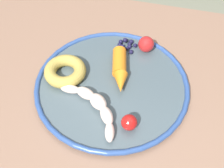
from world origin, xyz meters
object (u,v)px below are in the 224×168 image
at_px(carrot_orange, 119,70).
at_px(tomato_mid, 146,44).
at_px(blueberry_pile, 126,46).
at_px(tomato_near, 129,122).
at_px(plate, 112,85).
at_px(donut, 65,71).
at_px(banana, 95,105).
at_px(dining_table, 119,117).

bearing_deg(carrot_orange, tomato_mid, -114.96).
bearing_deg(blueberry_pile, tomato_near, 104.24).
bearing_deg(plate, tomato_near, 121.37).
relative_size(plate, tomato_near, 10.70).
bearing_deg(plate, tomato_mid, -112.93).
distance_m(carrot_orange, tomato_mid, 0.11).
distance_m(blueberry_pile, tomato_near, 0.24).
height_order(plate, blueberry_pile, blueberry_pile).
relative_size(donut, blueberry_pile, 1.78).
height_order(donut, tomato_near, tomato_near).
height_order(tomato_near, tomato_mid, tomato_mid).
xyz_separation_m(plate, banana, (0.02, 0.07, 0.02)).
bearing_deg(tomato_near, carrot_orange, -68.57).
bearing_deg(blueberry_pile, banana, 83.42).
distance_m(dining_table, plate, 0.11).
bearing_deg(donut, banana, 142.00).
bearing_deg(donut, carrot_orange, -164.98).
bearing_deg(banana, tomato_near, 161.32).
distance_m(banana, carrot_orange, 0.11).
relative_size(dining_table, donut, 11.84).
distance_m(dining_table, banana, 0.14).
relative_size(donut, tomato_near, 2.95).
height_order(carrot_orange, blueberry_pile, carrot_orange).
bearing_deg(blueberry_pile, dining_table, 97.18).
bearing_deg(blueberry_pile, plate, 88.16).
height_order(dining_table, carrot_orange, carrot_orange).
height_order(donut, blueberry_pile, donut).
distance_m(tomato_near, tomato_mid, 0.23).
height_order(dining_table, tomato_mid, tomato_mid).
bearing_deg(tomato_mid, donut, 37.91).
distance_m(dining_table, tomato_near, 0.16).
relative_size(banana, donut, 1.54).
distance_m(plate, tomato_near, 0.12).
bearing_deg(plate, donut, 0.37).
xyz_separation_m(plate, donut, (0.11, 0.00, 0.02)).
relative_size(dining_table, banana, 7.68).
height_order(banana, donut, banana).
xyz_separation_m(blueberry_pile, tomato_mid, (-0.05, -0.00, 0.01)).
relative_size(banana, tomato_mid, 3.76).
bearing_deg(tomato_near, blueberry_pile, -75.76).
bearing_deg(dining_table, banana, 56.19).
distance_m(dining_table, carrot_orange, 0.14).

